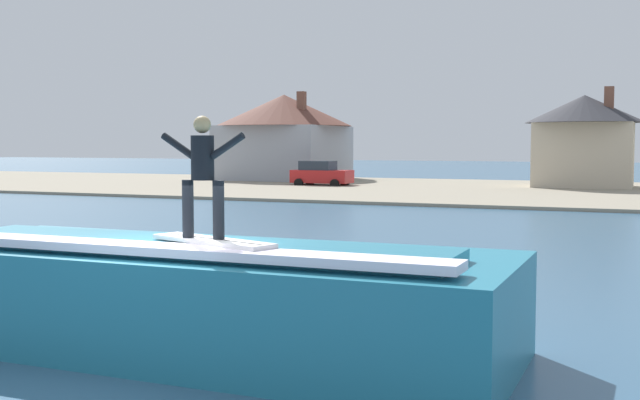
{
  "coord_description": "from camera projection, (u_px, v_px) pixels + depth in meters",
  "views": [
    {
      "loc": [
        6.19,
        -9.11,
        3.07
      ],
      "look_at": [
        0.03,
        5.41,
        1.95
      ],
      "focal_mm": 44.36,
      "sensor_mm": 36.0,
      "label": 1
    }
  ],
  "objects": [
    {
      "name": "surfer",
      "position": [
        203.0,
        170.0,
        10.86
      ],
      "size": [
        1.31,
        0.32,
        1.69
      ],
      "color": "black",
      "rests_on": "surfboard"
    },
    {
      "name": "shoreline_bank",
      "position": [
        546.0,
        192.0,
        49.14
      ],
      "size": [
        120.0,
        26.57,
        0.17
      ],
      "color": "gray",
      "rests_on": "ground_plane"
    },
    {
      "name": "ground_plane",
      "position": [
        166.0,
        365.0,
        10.99
      ],
      "size": [
        260.0,
        260.0,
        0.0
      ],
      "primitive_type": "plane",
      "color": "#365C7A"
    },
    {
      "name": "house_with_chimney",
      "position": [
        284.0,
        133.0,
        64.59
      ],
      "size": [
        11.13,
        11.13,
        7.19
      ],
      "color": "#9EA3AD",
      "rests_on": "ground_plane"
    },
    {
      "name": "wave_crest",
      "position": [
        201.0,
        297.0,
        11.74
      ],
      "size": [
        9.23,
        3.38,
        1.7
      ],
      "color": "teal",
      "rests_on": "ground_plane"
    },
    {
      "name": "house_small_cottage",
      "position": [
        584.0,
        135.0,
        53.02
      ],
      "size": [
        7.78,
        7.78,
        6.81
      ],
      "color": "beige",
      "rests_on": "ground_plane"
    },
    {
      "name": "surfboard",
      "position": [
        212.0,
        241.0,
        10.89
      ],
      "size": [
        2.16,
        1.12,
        0.06
      ],
      "color": "white",
      "rests_on": "wave_crest"
    },
    {
      "name": "car_near_shore",
      "position": [
        321.0,
        174.0,
        55.69
      ],
      "size": [
        4.19,
        2.17,
        1.86
      ],
      "color": "red",
      "rests_on": "ground_plane"
    }
  ]
}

